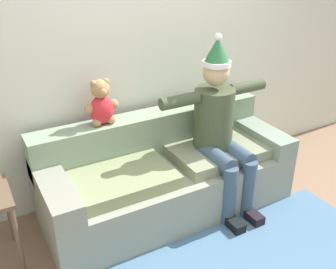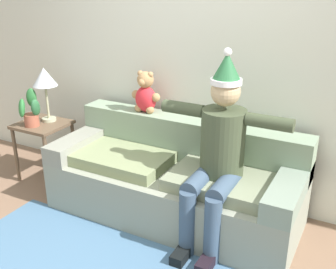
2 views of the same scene
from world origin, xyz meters
TOP-DOWN VIEW (x-y plane):
  - back_wall at (0.00, 1.55)m, footprint 7.00×0.10m
  - couch at (0.00, 1.04)m, footprint 2.14×0.85m
  - person_seated at (0.43, 0.88)m, footprint 1.02×0.77m
  - teddy_bear at (-0.44, 1.30)m, footprint 0.29×0.17m

SIDE VIEW (x-z plane):
  - couch at x=0.00m, z-range -0.08..0.72m
  - person_seated at x=0.43m, z-range 0.01..1.51m
  - teddy_bear at x=-0.44m, z-range 0.78..1.16m
  - back_wall at x=0.00m, z-range 0.00..2.70m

